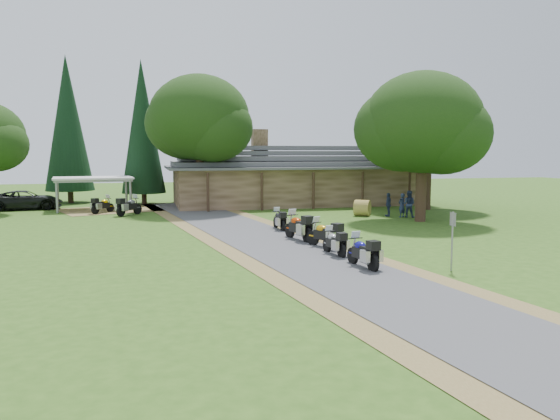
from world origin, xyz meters
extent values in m
plane|color=#2E5116|center=(0.00, 0.00, 0.00)|extent=(120.00, 120.00, 0.00)
plane|color=#454548|center=(-0.50, 4.00, 0.00)|extent=(51.95, 51.95, 0.00)
imported|color=black|center=(-15.13, 24.53, 1.08)|extent=(3.08, 5.89, 2.16)
imported|color=navy|center=(10.12, 13.11, 0.94)|extent=(0.64, 0.57, 1.87)
imported|color=navy|center=(10.51, 12.90, 1.05)|extent=(0.73, 0.70, 2.09)
imported|color=navy|center=(9.47, 13.80, 0.93)|extent=(0.49, 0.60, 1.86)
cylinder|color=olive|center=(7.86, 14.42, 0.55)|extent=(1.46, 1.48, 1.09)
cone|color=black|center=(-6.46, 26.78, 5.93)|extent=(3.58, 3.58, 11.87)
cone|color=black|center=(-12.55, 29.58, 6.22)|extent=(4.01, 4.01, 12.45)
camera|label=1|loc=(-6.57, -19.86, 4.33)|focal=35.00mm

